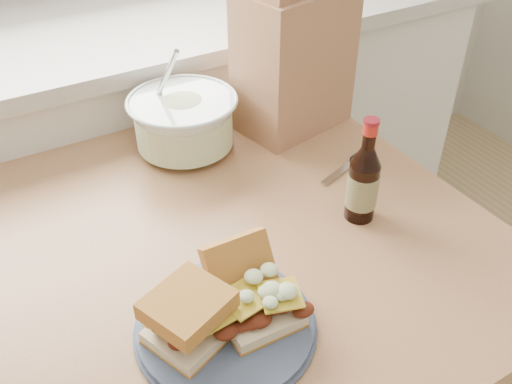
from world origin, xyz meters
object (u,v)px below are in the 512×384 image
plate (226,326)px  paper_bag (294,60)px  dining_table (218,278)px  beer_bottle (363,182)px  coleslaw_bowl (184,124)px

plate → paper_bag: 0.64m
plate → paper_bag: paper_bag is taller
dining_table → beer_bottle: beer_bottle is taller
coleslaw_bowl → paper_bag: paper_bag is taller
plate → beer_bottle: (0.34, 0.11, 0.07)m
coleslaw_bowl → beer_bottle: 0.42m
dining_table → beer_bottle: (0.26, -0.09, 0.19)m
dining_table → beer_bottle: bearing=-20.5°
coleslaw_bowl → paper_bag: size_ratio=0.74×
dining_table → beer_bottle: 0.33m
plate → dining_table: bearing=67.4°
coleslaw_bowl → paper_bag: (0.26, -0.02, 0.10)m
dining_table → coleslaw_bowl: (0.07, 0.28, 0.18)m
paper_bag → dining_table: bearing=-153.5°
dining_table → paper_bag: bearing=37.4°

